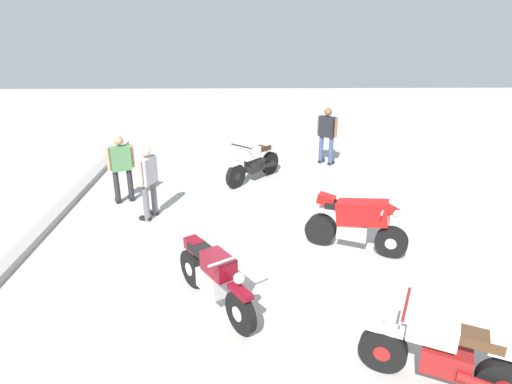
{
  "coord_description": "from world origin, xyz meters",
  "views": [
    {
      "loc": [
        -8.13,
        0.27,
        4.21
      ],
      "look_at": [
        0.57,
        0.12,
        0.75
      ],
      "focal_mm": 31.12,
      "sensor_mm": 36.0,
      "label": 1
    }
  ],
  "objects_px": {
    "motorcycle_cream_vintage": "(444,354)",
    "motorcycle_silver_cruiser": "(254,162)",
    "person_in_gray_shirt": "(148,178)",
    "motorcycle_maroon_cruiser": "(214,277)",
    "person_in_black_shirt": "(327,132)",
    "motorcycle_red_sportbike": "(357,222)",
    "person_in_green_shirt": "(121,165)"
  },
  "relations": [
    {
      "from": "motorcycle_red_sportbike",
      "to": "motorcycle_silver_cruiser",
      "type": "xyz_separation_m",
      "value": [
        3.93,
        1.89,
        -0.07
      ]
    },
    {
      "from": "person_in_black_shirt",
      "to": "person_in_green_shirt",
      "type": "bearing_deg",
      "value": 157.2
    },
    {
      "from": "motorcycle_red_sportbike",
      "to": "motorcycle_cream_vintage",
      "type": "bearing_deg",
      "value": -61.62
    },
    {
      "from": "motorcycle_cream_vintage",
      "to": "motorcycle_red_sportbike",
      "type": "bearing_deg",
      "value": -60.44
    },
    {
      "from": "motorcycle_silver_cruiser",
      "to": "person_in_gray_shirt",
      "type": "distance_m",
      "value": 3.37
    },
    {
      "from": "motorcycle_cream_vintage",
      "to": "person_in_black_shirt",
      "type": "distance_m",
      "value": 8.79
    },
    {
      "from": "motorcycle_red_sportbike",
      "to": "person_in_green_shirt",
      "type": "relative_size",
      "value": 1.13
    },
    {
      "from": "motorcycle_red_sportbike",
      "to": "person_in_black_shirt",
      "type": "distance_m",
      "value": 5.39
    },
    {
      "from": "motorcycle_red_sportbike",
      "to": "person_in_green_shirt",
      "type": "distance_m",
      "value": 5.63
    },
    {
      "from": "motorcycle_cream_vintage",
      "to": "person_in_green_shirt",
      "type": "distance_m",
      "value": 7.93
    },
    {
      "from": "person_in_gray_shirt",
      "to": "person_in_black_shirt",
      "type": "distance_m",
      "value": 5.93
    },
    {
      "from": "motorcycle_cream_vintage",
      "to": "motorcycle_silver_cruiser",
      "type": "relative_size",
      "value": 1.1
    },
    {
      "from": "person_in_gray_shirt",
      "to": "person_in_green_shirt",
      "type": "distance_m",
      "value": 1.25
    },
    {
      "from": "motorcycle_silver_cruiser",
      "to": "person_in_gray_shirt",
      "type": "xyz_separation_m",
      "value": [
        -2.4,
        2.33,
        0.42
      ]
    },
    {
      "from": "motorcycle_silver_cruiser",
      "to": "motorcycle_red_sportbike",
      "type": "bearing_deg",
      "value": 66.47
    },
    {
      "from": "motorcycle_red_sportbike",
      "to": "person_in_gray_shirt",
      "type": "relative_size",
      "value": 1.12
    },
    {
      "from": "motorcycle_red_sportbike",
      "to": "motorcycle_silver_cruiser",
      "type": "bearing_deg",
      "value": 139.8
    },
    {
      "from": "motorcycle_silver_cruiser",
      "to": "person_in_black_shirt",
      "type": "relative_size",
      "value": 0.97
    },
    {
      "from": "motorcycle_cream_vintage",
      "to": "person_in_gray_shirt",
      "type": "xyz_separation_m",
      "value": [
        4.95,
        4.48,
        0.46
      ]
    },
    {
      "from": "motorcycle_red_sportbike",
      "to": "person_in_green_shirt",
      "type": "height_order",
      "value": "person_in_green_shirt"
    },
    {
      "from": "motorcycle_maroon_cruiser",
      "to": "motorcycle_silver_cruiser",
      "type": "height_order",
      "value": "same"
    },
    {
      "from": "person_in_gray_shirt",
      "to": "person_in_black_shirt",
      "type": "xyz_separation_m",
      "value": [
        3.83,
        -4.53,
        0.04
      ]
    },
    {
      "from": "motorcycle_red_sportbike",
      "to": "person_in_green_shirt",
      "type": "bearing_deg",
      "value": 178.02
    },
    {
      "from": "person_in_green_shirt",
      "to": "motorcycle_silver_cruiser",
      "type": "bearing_deg",
      "value": -93.06
    },
    {
      "from": "motorcycle_silver_cruiser",
      "to": "motorcycle_cream_vintage",
      "type": "bearing_deg",
      "value": 57.07
    },
    {
      "from": "motorcycle_cream_vintage",
      "to": "person_in_black_shirt",
      "type": "bearing_deg",
      "value": -65.06
    },
    {
      "from": "motorcycle_cream_vintage",
      "to": "motorcycle_silver_cruiser",
      "type": "distance_m",
      "value": 7.65
    },
    {
      "from": "motorcycle_maroon_cruiser",
      "to": "person_in_black_shirt",
      "type": "relative_size",
      "value": 1.05
    },
    {
      "from": "motorcycle_cream_vintage",
      "to": "motorcycle_silver_cruiser",
      "type": "height_order",
      "value": "motorcycle_silver_cruiser"
    },
    {
      "from": "motorcycle_maroon_cruiser",
      "to": "person_in_green_shirt",
      "type": "distance_m",
      "value": 4.9
    },
    {
      "from": "person_in_green_shirt",
      "to": "person_in_black_shirt",
      "type": "bearing_deg",
      "value": -89.55
    },
    {
      "from": "motorcycle_cream_vintage",
      "to": "person_in_green_shirt",
      "type": "bearing_deg",
      "value": -22.68
    }
  ]
}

